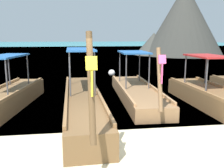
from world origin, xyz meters
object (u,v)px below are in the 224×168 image
Objects in this scene: longtail_boat_pink_ribbon at (137,92)px; karst_rock at (182,21)px; longtail_boat_green_ribbon at (0,103)px; longtail_boat_yellow_ribbon at (83,102)px; mooring_buoy_near at (112,73)px; longtail_boat_red_ribbon at (215,98)px.

karst_rock is (11.56, 22.77, 4.21)m from longtail_boat_pink_ribbon.
longtail_boat_green_ribbon reaches higher than longtail_boat_yellow_ribbon.
longtail_boat_green_ribbon is 0.95× the size of longtail_boat_yellow_ribbon.
longtail_boat_pink_ribbon is at bearing 15.05° from longtail_boat_green_ribbon.
longtail_boat_green_ribbon reaches higher than mooring_buoy_near.
longtail_boat_pink_ribbon is 2.96m from longtail_boat_red_ribbon.
karst_rock is (13.78, 24.36, 4.13)m from longtail_boat_yellow_ribbon.
longtail_boat_yellow_ribbon is 1.29× the size of longtail_boat_red_ribbon.
longtail_boat_green_ribbon is at bearing -124.41° from karst_rock.
longtail_boat_yellow_ribbon is 17.25× the size of mooring_buoy_near.
longtail_boat_red_ribbon is 26.36m from karst_rock.
longtail_boat_red_ribbon reaches higher than mooring_buoy_near.
longtail_boat_yellow_ribbon is 4.70m from longtail_boat_red_ribbon.
longtail_boat_green_ribbon reaches higher than longtail_boat_red_ribbon.
longtail_boat_green_ribbon is at bearing 174.39° from longtail_boat_yellow_ribbon.
longtail_boat_red_ribbon is (4.70, -0.03, -0.02)m from longtail_boat_yellow_ribbon.
longtail_boat_green_ribbon is at bearing 177.70° from longtail_boat_red_ribbon.
karst_rock is 26.77× the size of mooring_buoy_near.
longtail_boat_red_ribbon is at bearing -70.61° from mooring_buoy_near.
karst_rock is at bearing 69.57° from longtail_boat_red_ribbon.
mooring_buoy_near is (2.02, 7.58, -0.16)m from longtail_boat_yellow_ribbon.
longtail_boat_pink_ribbon is 0.54× the size of karst_rock.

